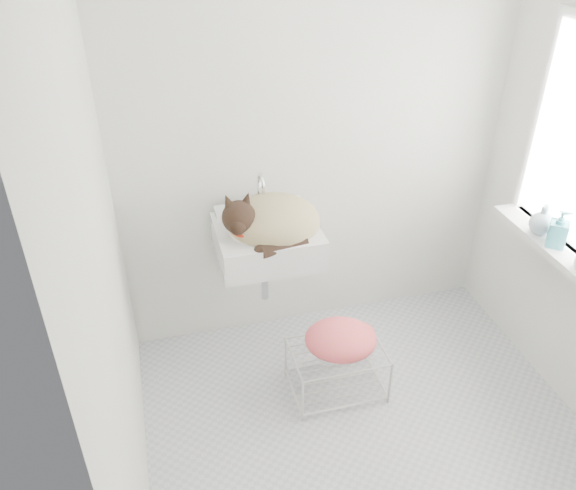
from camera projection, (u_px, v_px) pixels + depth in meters
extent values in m
cube|color=silver|center=(368.00, 433.00, 2.96)|extent=(2.20, 2.00, 0.02)
cube|color=white|center=(317.00, 130.00, 3.10)|extent=(2.20, 0.02, 2.50)
cube|color=white|center=(103.00, 262.00, 2.05)|extent=(0.02, 2.00, 2.50)
cube|color=white|center=(555.00, 249.00, 2.90)|extent=(0.16, 0.88, 0.04)
cube|color=white|center=(267.00, 227.00, 3.03)|extent=(0.53, 0.47, 0.21)
ellipsoid|color=tan|center=(273.00, 222.00, 3.02)|extent=(0.51, 0.45, 0.24)
sphere|color=black|center=(241.00, 215.00, 2.86)|extent=(0.19, 0.19, 0.17)
torus|color=red|center=(246.00, 224.00, 2.88)|extent=(0.17, 0.16, 0.07)
cube|color=silver|center=(336.00, 369.00, 3.14)|extent=(0.48, 0.34, 0.29)
ellipsoid|color=#CB8200|center=(340.00, 347.00, 3.04)|extent=(0.44, 0.36, 0.16)
imported|color=teal|center=(554.00, 245.00, 2.89)|extent=(0.12, 0.12, 0.19)
imported|color=silver|center=(539.00, 233.00, 2.99)|extent=(0.17, 0.17, 0.16)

